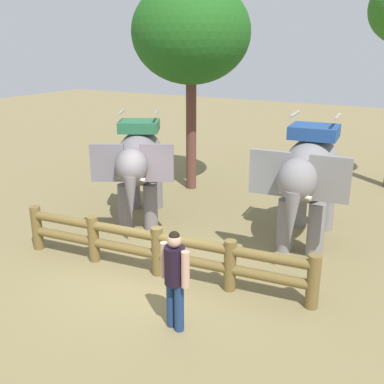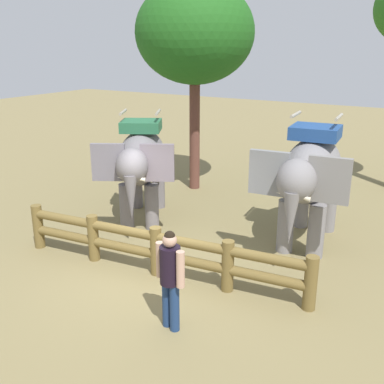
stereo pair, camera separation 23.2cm
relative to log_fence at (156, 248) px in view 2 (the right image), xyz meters
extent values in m
plane|color=olive|center=(0.00, -0.11, -0.60)|extent=(60.00, 60.00, 0.00)
cylinder|color=brown|center=(-3.15, -0.33, -0.08)|extent=(0.24, 0.24, 1.05)
cylinder|color=brown|center=(-1.58, -0.16, -0.08)|extent=(0.24, 0.24, 1.05)
cylinder|color=brown|center=(0.00, 0.00, -0.08)|extent=(0.24, 0.24, 1.05)
cylinder|color=brown|center=(1.58, 0.16, -0.08)|extent=(0.24, 0.24, 1.05)
cylinder|color=brown|center=(3.15, 0.33, -0.08)|extent=(0.24, 0.24, 1.05)
cylinder|color=brown|center=(0.00, 0.00, -0.15)|extent=(6.32, 0.85, 0.20)
cylinder|color=brown|center=(0.00, 0.00, 0.25)|extent=(6.32, 0.85, 0.20)
cylinder|color=slate|center=(-1.53, 1.99, 0.00)|extent=(0.36, 0.36, 1.20)
cylinder|color=slate|center=(-2.10, 1.67, 0.00)|extent=(0.36, 0.36, 1.20)
cylinder|color=slate|center=(-2.30, 3.41, 0.00)|extent=(0.36, 0.36, 1.20)
cylinder|color=slate|center=(-2.88, 3.09, 0.00)|extent=(0.36, 0.36, 1.20)
ellipsoid|color=slate|center=(-2.20, 2.54, 1.12)|extent=(2.34, 2.94, 1.40)
ellipsoid|color=slate|center=(-1.44, 1.14, 1.29)|extent=(1.10, 1.15, 0.85)
cube|color=slate|center=(-0.98, 1.52, 1.34)|extent=(0.76, 0.49, 0.90)
cube|color=slate|center=(-2.00, 0.96, 1.34)|extent=(0.76, 0.49, 0.90)
cone|color=slate|center=(-1.29, 0.86, 0.61)|extent=(0.32, 0.32, 1.10)
cone|color=beige|center=(-1.20, 1.02, 1.05)|extent=(0.36, 0.26, 0.15)
cone|color=beige|center=(-1.47, 0.87, 1.05)|extent=(0.36, 0.26, 0.15)
cube|color=#2A6A44|center=(-2.20, 2.54, 1.96)|extent=(1.32, 1.27, 0.28)
cylinder|color=#A59E8C|center=(-1.80, 2.76, 2.31)|extent=(0.45, 0.74, 0.07)
cylinder|color=#A59E8C|center=(-2.60, 2.32, 2.31)|extent=(0.45, 0.74, 0.07)
cylinder|color=gray|center=(2.61, 2.49, 0.03)|extent=(0.38, 0.38, 1.26)
cylinder|color=gray|center=(1.93, 2.43, 0.03)|extent=(0.38, 0.38, 1.26)
cylinder|color=gray|center=(2.45, 4.18, 0.03)|extent=(0.38, 0.38, 1.26)
cylinder|color=gray|center=(1.77, 4.12, 0.03)|extent=(0.38, 0.38, 1.26)
ellipsoid|color=gray|center=(2.19, 3.30, 1.20)|extent=(1.52, 2.93, 1.47)
ellipsoid|color=gray|center=(2.35, 1.64, 1.39)|extent=(0.89, 1.01, 0.90)
cube|color=gray|center=(2.94, 1.81, 1.44)|extent=(0.85, 0.20, 0.94)
cube|color=gray|center=(1.73, 1.70, 1.44)|extent=(0.85, 0.20, 0.94)
cone|color=gray|center=(2.38, 1.31, 0.67)|extent=(0.34, 0.34, 1.15)
cone|color=beige|center=(2.53, 1.42, 1.13)|extent=(0.39, 0.14, 0.16)
cone|color=beige|center=(2.21, 1.39, 1.13)|extent=(0.39, 0.14, 0.16)
cube|color=navy|center=(2.19, 3.30, 2.08)|extent=(1.15, 1.04, 0.29)
cylinder|color=#A59E8C|center=(2.67, 3.35, 2.46)|extent=(0.15, 0.85, 0.07)
cylinder|color=#A59E8C|center=(1.71, 3.26, 2.46)|extent=(0.15, 0.85, 0.07)
cylinder|color=navy|center=(1.40, -1.46, -0.18)|extent=(0.16, 0.16, 0.85)
cylinder|color=navy|center=(1.21, -1.41, -0.18)|extent=(0.16, 0.16, 0.85)
cylinder|color=black|center=(1.31, -1.43, 0.58)|extent=(0.42, 0.42, 0.65)
cylinder|color=tan|center=(1.54, -1.49, 0.59)|extent=(0.14, 0.14, 0.62)
cylinder|color=tan|center=(1.07, -1.37, 0.59)|extent=(0.14, 0.14, 0.62)
sphere|color=tan|center=(1.31, -1.43, 1.02)|extent=(0.24, 0.24, 0.24)
sphere|color=black|center=(1.31, -1.43, 1.09)|extent=(0.18, 0.18, 0.18)
cylinder|color=brown|center=(-2.35, 5.58, 1.36)|extent=(0.33, 0.33, 3.93)
ellipsoid|color=#1E591A|center=(-2.35, 5.58, 4.32)|extent=(3.63, 3.63, 3.08)
camera|label=1|loc=(4.80, -7.06, 4.01)|focal=42.36mm
camera|label=2|loc=(5.00, -6.95, 4.01)|focal=42.36mm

